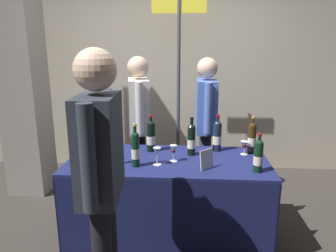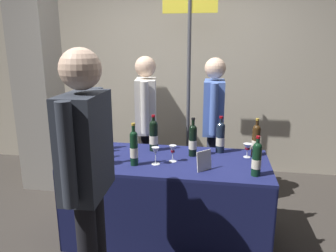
{
  "view_description": "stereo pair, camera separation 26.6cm",
  "coord_description": "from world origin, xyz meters",
  "px_view_note": "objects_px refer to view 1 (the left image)",
  "views": [
    {
      "loc": [
        0.17,
        -2.57,
        1.71
      ],
      "look_at": [
        0.0,
        0.0,
        1.05
      ],
      "focal_mm": 33.61,
      "sensor_mm": 36.0,
      "label": 1
    },
    {
      "loc": [
        0.43,
        -2.54,
        1.71
      ],
      "look_at": [
        0.0,
        0.0,
        1.05
      ],
      "focal_mm": 33.61,
      "sensor_mm": 36.0,
      "label": 2
    }
  ],
  "objects_px": {
    "taster_foreground_right": "(101,168)",
    "booth_signpost": "(179,68)",
    "display_bottle_0": "(191,139)",
    "vendor_presenter": "(206,118)",
    "concrete_pillar": "(21,67)",
    "flower_vase": "(103,153)",
    "wine_glass_mid": "(244,145)",
    "wine_glass_near_vendor": "(157,152)",
    "tasting_table": "(168,183)",
    "featured_wine_bottle": "(86,140)",
    "wine_glass_near_taster": "(173,150)"
  },
  "relations": [
    {
      "from": "vendor_presenter",
      "to": "taster_foreground_right",
      "type": "bearing_deg",
      "value": -23.53
    },
    {
      "from": "display_bottle_0",
      "to": "vendor_presenter",
      "type": "bearing_deg",
      "value": 76.08
    },
    {
      "from": "wine_glass_near_vendor",
      "to": "wine_glass_mid",
      "type": "relative_size",
      "value": 1.19
    },
    {
      "from": "display_bottle_0",
      "to": "taster_foreground_right",
      "type": "relative_size",
      "value": 0.21
    },
    {
      "from": "flower_vase",
      "to": "display_bottle_0",
      "type": "bearing_deg",
      "value": 25.6
    },
    {
      "from": "featured_wine_bottle",
      "to": "wine_glass_mid",
      "type": "distance_m",
      "value": 1.42
    },
    {
      "from": "taster_foreground_right",
      "to": "wine_glass_mid",
      "type": "bearing_deg",
      "value": -46.1
    },
    {
      "from": "vendor_presenter",
      "to": "taster_foreground_right",
      "type": "relative_size",
      "value": 0.93
    },
    {
      "from": "display_bottle_0",
      "to": "booth_signpost",
      "type": "relative_size",
      "value": 0.15
    },
    {
      "from": "booth_signpost",
      "to": "wine_glass_near_taster",
      "type": "bearing_deg",
      "value": -89.91
    },
    {
      "from": "wine_glass_near_vendor",
      "to": "wine_glass_mid",
      "type": "xyz_separation_m",
      "value": [
        0.76,
        0.3,
        -0.02
      ]
    },
    {
      "from": "tasting_table",
      "to": "wine_glass_near_vendor",
      "type": "xyz_separation_m",
      "value": [
        -0.08,
        -0.13,
        0.33
      ]
    },
    {
      "from": "tasting_table",
      "to": "wine_glass_mid",
      "type": "height_order",
      "value": "wine_glass_mid"
    },
    {
      "from": "display_bottle_0",
      "to": "wine_glass_mid",
      "type": "height_order",
      "value": "display_bottle_0"
    },
    {
      "from": "wine_glass_mid",
      "to": "booth_signpost",
      "type": "height_order",
      "value": "booth_signpost"
    },
    {
      "from": "tasting_table",
      "to": "featured_wine_bottle",
      "type": "relative_size",
      "value": 5.05
    },
    {
      "from": "tasting_table",
      "to": "wine_glass_near_vendor",
      "type": "bearing_deg",
      "value": -122.19
    },
    {
      "from": "flower_vase",
      "to": "vendor_presenter",
      "type": "relative_size",
      "value": 0.24
    },
    {
      "from": "featured_wine_bottle",
      "to": "wine_glass_mid",
      "type": "relative_size",
      "value": 2.75
    },
    {
      "from": "concrete_pillar",
      "to": "wine_glass_mid",
      "type": "bearing_deg",
      "value": -16.24
    },
    {
      "from": "wine_glass_near_vendor",
      "to": "vendor_presenter",
      "type": "bearing_deg",
      "value": 63.91
    },
    {
      "from": "vendor_presenter",
      "to": "tasting_table",
      "type": "bearing_deg",
      "value": -26.4
    },
    {
      "from": "tasting_table",
      "to": "vendor_presenter",
      "type": "bearing_deg",
      "value": 65.02
    },
    {
      "from": "concrete_pillar",
      "to": "vendor_presenter",
      "type": "height_order",
      "value": "concrete_pillar"
    },
    {
      "from": "display_bottle_0",
      "to": "vendor_presenter",
      "type": "xyz_separation_m",
      "value": [
        0.16,
        0.64,
        0.05
      ]
    },
    {
      "from": "wine_glass_near_taster",
      "to": "vendor_presenter",
      "type": "xyz_separation_m",
      "value": [
        0.31,
        0.82,
        0.1
      ]
    },
    {
      "from": "concrete_pillar",
      "to": "flower_vase",
      "type": "xyz_separation_m",
      "value": [
        1.19,
        -1.08,
        -0.6
      ]
    },
    {
      "from": "tasting_table",
      "to": "wine_glass_near_taster",
      "type": "xyz_separation_m",
      "value": [
        0.05,
        -0.05,
        0.32
      ]
    },
    {
      "from": "tasting_table",
      "to": "wine_glass_mid",
      "type": "xyz_separation_m",
      "value": [
        0.68,
        0.17,
        0.31
      ]
    },
    {
      "from": "taster_foreground_right",
      "to": "featured_wine_bottle",
      "type": "bearing_deg",
      "value": 19.57
    },
    {
      "from": "wine_glass_near_taster",
      "to": "featured_wine_bottle",
      "type": "bearing_deg",
      "value": 174.34
    },
    {
      "from": "wine_glass_near_vendor",
      "to": "flower_vase",
      "type": "height_order",
      "value": "flower_vase"
    },
    {
      "from": "wine_glass_near_vendor",
      "to": "flower_vase",
      "type": "distance_m",
      "value": 0.43
    },
    {
      "from": "concrete_pillar",
      "to": "vendor_presenter",
      "type": "relative_size",
      "value": 1.85
    },
    {
      "from": "taster_foreground_right",
      "to": "booth_signpost",
      "type": "bearing_deg",
      "value": -13.44
    },
    {
      "from": "featured_wine_bottle",
      "to": "wine_glass_near_taster",
      "type": "height_order",
      "value": "featured_wine_bottle"
    },
    {
      "from": "tasting_table",
      "to": "display_bottle_0",
      "type": "distance_m",
      "value": 0.44
    },
    {
      "from": "concrete_pillar",
      "to": "wine_glass_near_vendor",
      "type": "bearing_deg",
      "value": -31.66
    },
    {
      "from": "tasting_table",
      "to": "flower_vase",
      "type": "relative_size",
      "value": 4.47
    },
    {
      "from": "wine_glass_near_vendor",
      "to": "taster_foreground_right",
      "type": "height_order",
      "value": "taster_foreground_right"
    },
    {
      "from": "display_bottle_0",
      "to": "flower_vase",
      "type": "xyz_separation_m",
      "value": [
        -0.71,
        -0.34,
        -0.03
      ]
    },
    {
      "from": "tasting_table",
      "to": "vendor_presenter",
      "type": "distance_m",
      "value": 0.95
    },
    {
      "from": "display_bottle_0",
      "to": "flower_vase",
      "type": "relative_size",
      "value": 0.91
    },
    {
      "from": "tasting_table",
      "to": "taster_foreground_right",
      "type": "distance_m",
      "value": 1.1
    },
    {
      "from": "wine_glass_near_vendor",
      "to": "wine_glass_mid",
      "type": "bearing_deg",
      "value": 21.69
    },
    {
      "from": "wine_glass_near_taster",
      "to": "flower_vase",
      "type": "bearing_deg",
      "value": -163.6
    },
    {
      "from": "display_bottle_0",
      "to": "wine_glass_near_vendor",
      "type": "xyz_separation_m",
      "value": [
        -0.28,
        -0.26,
        -0.04
      ]
    },
    {
      "from": "wine_glass_mid",
      "to": "taster_foreground_right",
      "type": "distance_m",
      "value": 1.5
    },
    {
      "from": "flower_vase",
      "to": "booth_signpost",
      "type": "height_order",
      "value": "booth_signpost"
    },
    {
      "from": "tasting_table",
      "to": "wine_glass_near_vendor",
      "type": "distance_m",
      "value": 0.36
    }
  ]
}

